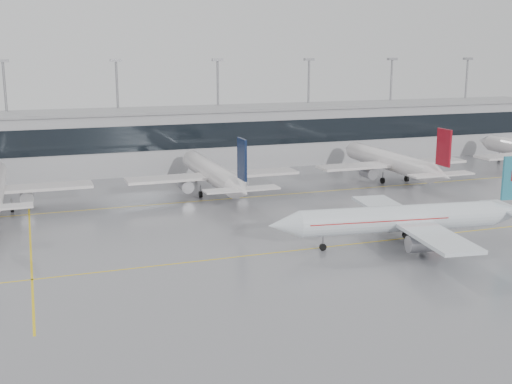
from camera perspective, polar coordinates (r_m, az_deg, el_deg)
name	(u,v)px	position (r m, az deg, el deg)	size (l,w,h in m)	color
ground	(289,251)	(79.50, 2.92, -5.27)	(320.00, 320.00, 0.00)	gray
taxi_line_main	(289,251)	(79.50, 2.92, -5.27)	(120.00, 0.25, 0.01)	yellow
taxi_line_north	(220,199)	(106.83, -3.25, -0.67)	(120.00, 0.25, 0.01)	yellow
taxi_line_cross	(30,242)	(88.25, -19.42, -4.18)	(0.25, 60.00, 0.01)	yellow
terminal	(176,139)	(136.30, -7.11, 4.66)	(180.00, 15.00, 12.00)	#A1A0A4
terminal_glass	(184,137)	(128.80, -6.38, 4.91)	(180.00, 0.20, 5.00)	black
terminal_roof	(175,110)	(135.61, -7.18, 7.26)	(182.00, 16.00, 0.40)	gray
light_masts	(169,102)	(141.36, -7.73, 7.91)	(156.40, 1.00, 22.60)	gray
air_canada_jet	(408,219)	(83.11, 13.33, -2.33)	(35.38, 28.19, 10.98)	silver
parked_jet_c	(213,174)	(109.54, -3.82, 1.63)	(29.64, 36.96, 11.72)	silver
parked_jet_d	(392,162)	(123.57, 12.00, 2.62)	(29.64, 36.96, 11.72)	silver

